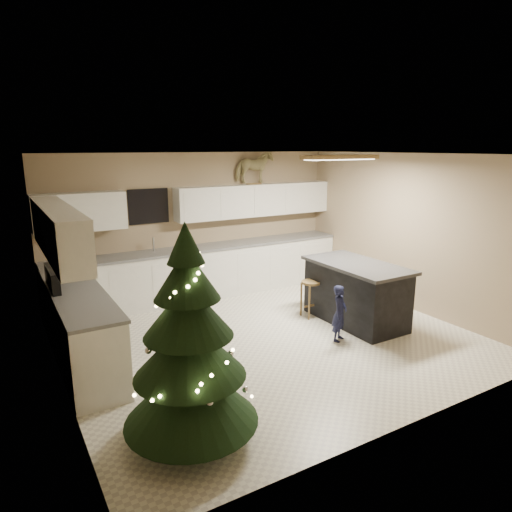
{
  "coord_description": "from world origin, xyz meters",
  "views": [
    {
      "loc": [
        -3.26,
        -5.2,
        2.7
      ],
      "look_at": [
        0.0,
        0.35,
        1.15
      ],
      "focal_mm": 32.0,
      "sensor_mm": 36.0,
      "label": 1
    }
  ],
  "objects_px": {
    "island": "(356,293)",
    "toddler": "(340,313)",
    "christmas_tree": "(190,355)",
    "bar_stool": "(311,290)",
    "rocking_horse": "(254,167)"
  },
  "relations": [
    {
      "from": "island",
      "to": "toddler",
      "type": "bearing_deg",
      "value": -148.34
    },
    {
      "from": "toddler",
      "to": "christmas_tree",
      "type": "bearing_deg",
      "value": 168.92
    },
    {
      "from": "bar_stool",
      "to": "toddler",
      "type": "bearing_deg",
      "value": -102.88
    },
    {
      "from": "christmas_tree",
      "to": "toddler",
      "type": "bearing_deg",
      "value": 21.04
    },
    {
      "from": "bar_stool",
      "to": "rocking_horse",
      "type": "bearing_deg",
      "value": 87.98
    },
    {
      "from": "bar_stool",
      "to": "christmas_tree",
      "type": "bearing_deg",
      "value": -145.57
    },
    {
      "from": "toddler",
      "to": "rocking_horse",
      "type": "relative_size",
      "value": 1.12
    },
    {
      "from": "island",
      "to": "christmas_tree",
      "type": "xyz_separation_m",
      "value": [
        -3.37,
        -1.46,
        0.38
      ]
    },
    {
      "from": "island",
      "to": "christmas_tree",
      "type": "relative_size",
      "value": 0.81
    },
    {
      "from": "christmas_tree",
      "to": "rocking_horse",
      "type": "distance_m",
      "value": 5.13
    },
    {
      "from": "island",
      "to": "bar_stool",
      "type": "height_order",
      "value": "island"
    },
    {
      "from": "bar_stool",
      "to": "toddler",
      "type": "height_order",
      "value": "toddler"
    },
    {
      "from": "bar_stool",
      "to": "christmas_tree",
      "type": "distance_m",
      "value": 3.54
    },
    {
      "from": "toddler",
      "to": "rocking_horse",
      "type": "distance_m",
      "value": 3.48
    },
    {
      "from": "rocking_horse",
      "to": "toddler",
      "type": "bearing_deg",
      "value": -179.31
    }
  ]
}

